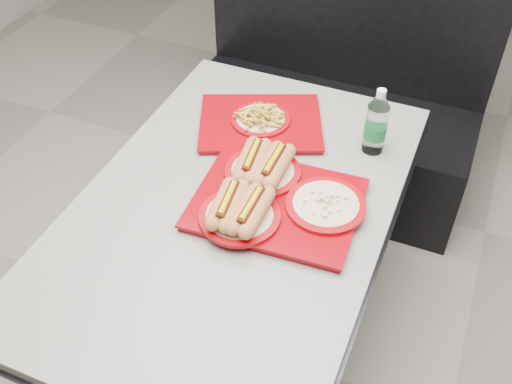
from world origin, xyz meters
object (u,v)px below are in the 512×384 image
at_px(tray_near, 271,196).
at_px(tray_far, 261,121).
at_px(booth_bench, 333,104).
at_px(water_bottle, 376,125).
at_px(diner_table, 235,240).

xyz_separation_m(tray_near, tray_far, (-0.18, 0.35, -0.01)).
distance_m(booth_bench, water_bottle, 0.88).
distance_m(booth_bench, tray_near, 1.13).
height_order(diner_table, water_bottle, water_bottle).
distance_m(diner_table, water_bottle, 0.58).
xyz_separation_m(diner_table, booth_bench, (0.00, 1.09, -0.18)).
bearing_deg(diner_table, tray_near, 17.37).
distance_m(tray_far, water_bottle, 0.40).
bearing_deg(diner_table, water_bottle, 52.24).
height_order(booth_bench, water_bottle, booth_bench).
bearing_deg(tray_far, water_bottle, 3.96).
bearing_deg(tray_far, booth_bench, 84.28).
relative_size(booth_bench, tray_near, 2.66).
height_order(booth_bench, tray_near, booth_bench).
relative_size(diner_table, tray_near, 2.79).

